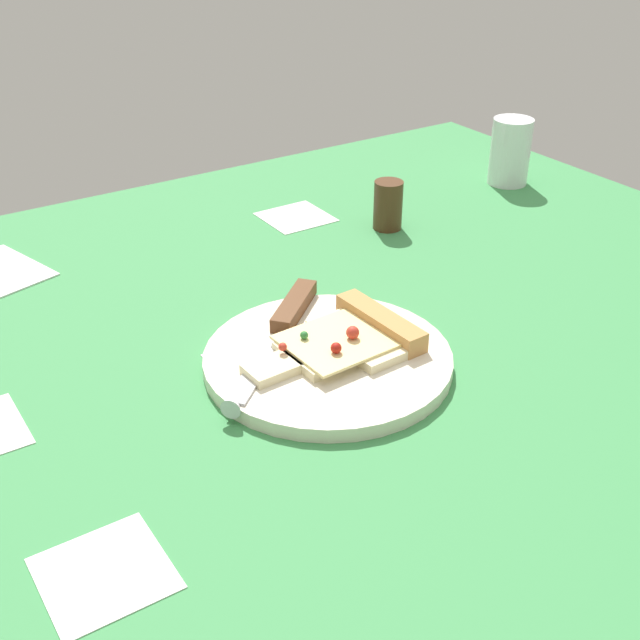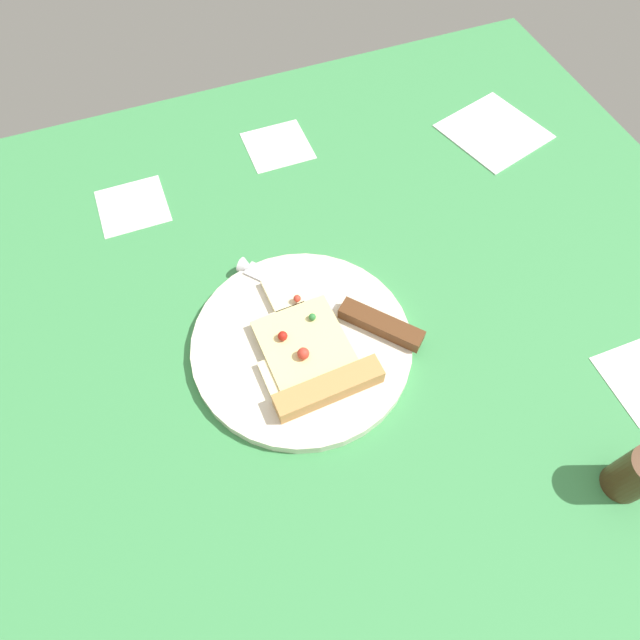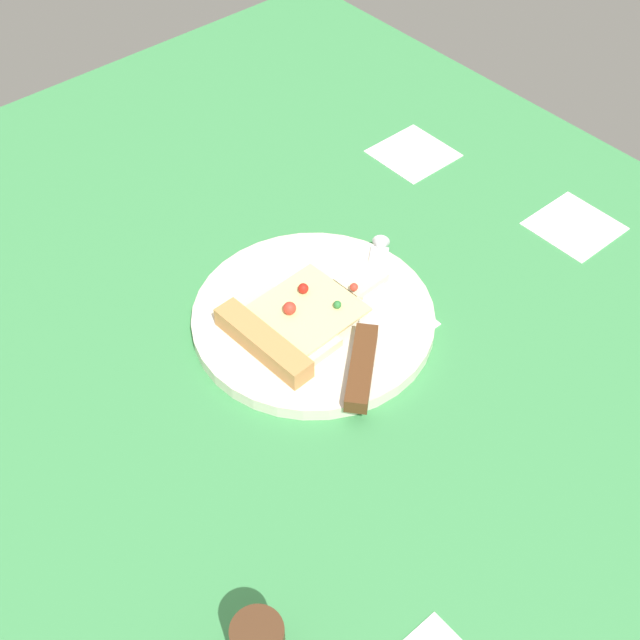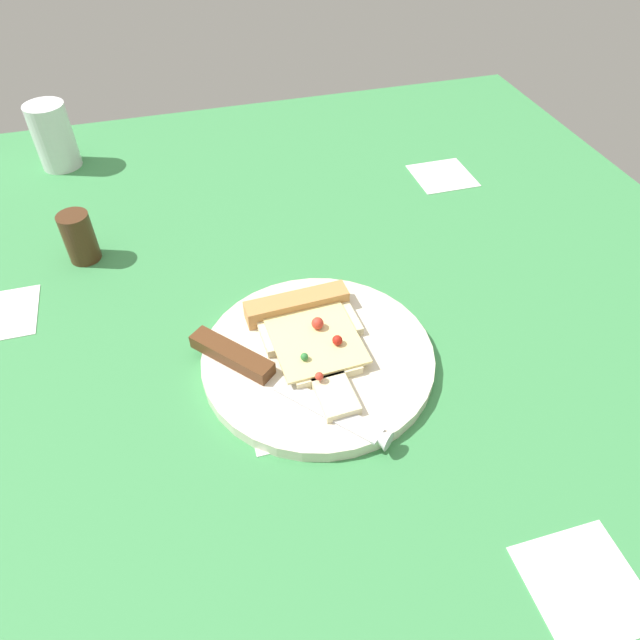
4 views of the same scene
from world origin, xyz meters
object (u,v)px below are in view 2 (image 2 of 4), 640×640
Objects in this scene: pizza_slice at (312,356)px; knife at (345,309)px; pepper_shaker at (636,475)px; plate at (303,344)px; napkin at (494,131)px.

knife is (4.46, -5.76, -0.19)cm from pizza_slice.
pepper_shaker is at bearing -97.29° from knife.
plate is 3.03cm from pizza_slice.
napkin is at bearing -16.52° from pepper_shaker.
knife reaches higher than napkin.
pepper_shaker is at bearing -137.08° from plate.
plate is at bearing 121.68° from napkin.
knife is at bearing 33.39° from pepper_shaker.
pizza_slice is 7.29cm from knife.
knife is at bearing -72.51° from plate.
pizza_slice is 2.64× the size of pepper_shaker.
knife reaches higher than plate.
pizza_slice is 1.37× the size of napkin.
plate is at bearing 42.92° from pepper_shaker.
pepper_shaker is at bearing -47.21° from pizza_slice.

